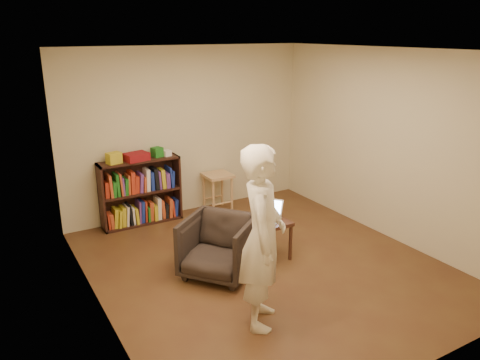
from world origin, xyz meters
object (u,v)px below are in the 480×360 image
bookshelf (141,195)px  stool (218,181)px  person (262,238)px  laptop (268,214)px  side_table (267,226)px  armchair (218,247)px

bookshelf → stool: bookshelf is taller
person → stool: bearing=15.5°
laptop → person: person is taller
side_table → person: bearing=-125.6°
bookshelf → side_table: bearing=-62.0°
stool → person: 3.15m
armchair → side_table: 0.76m
bookshelf → armchair: bookshelf is taller
bookshelf → laptop: (1.06, -1.86, 0.13)m
bookshelf → armchair: 2.02m
bookshelf → armchair: (0.27, -2.00, -0.08)m
armchair → person: size_ratio=0.43×
stool → laptop: bearing=-96.2°
laptop → bookshelf: bearing=172.0°
armchair → laptop: 0.83m
bookshelf → laptop: 2.14m
bookshelf → side_table: size_ratio=2.35×
bookshelf → stool: size_ratio=1.95×
armchair → side_table: (0.75, 0.09, 0.06)m
stool → armchair: armchair is taller
stool → side_table: (-0.23, -1.79, -0.07)m
side_table → stool: bearing=82.6°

